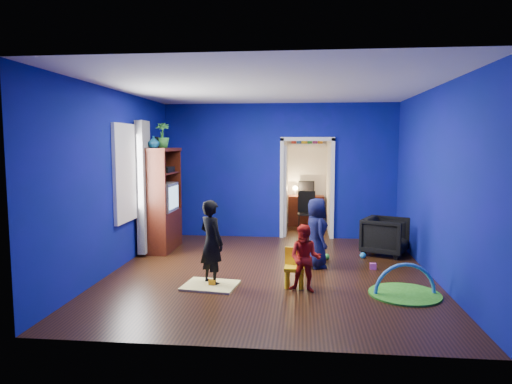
# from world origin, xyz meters

# --- Properties ---
(floor) EXTENTS (5.00, 5.50, 0.01)m
(floor) POSITION_xyz_m (0.00, 0.00, 0.00)
(floor) COLOR black
(floor) RESTS_ON ground
(ceiling) EXTENTS (5.00, 5.50, 0.01)m
(ceiling) POSITION_xyz_m (0.00, 0.00, 2.90)
(ceiling) COLOR white
(ceiling) RESTS_ON wall_back
(wall_back) EXTENTS (5.00, 0.02, 2.90)m
(wall_back) POSITION_xyz_m (0.00, 2.75, 1.45)
(wall_back) COLOR navy
(wall_back) RESTS_ON floor
(wall_front) EXTENTS (5.00, 0.02, 2.90)m
(wall_front) POSITION_xyz_m (0.00, -2.75, 1.45)
(wall_front) COLOR navy
(wall_front) RESTS_ON floor
(wall_left) EXTENTS (0.02, 5.50, 2.90)m
(wall_left) POSITION_xyz_m (-2.50, 0.00, 1.45)
(wall_left) COLOR navy
(wall_left) RESTS_ON floor
(wall_right) EXTENTS (0.02, 5.50, 2.90)m
(wall_right) POSITION_xyz_m (2.50, 0.00, 1.45)
(wall_right) COLOR navy
(wall_right) RESTS_ON floor
(alcove) EXTENTS (1.00, 1.75, 2.50)m
(alcove) POSITION_xyz_m (0.60, 3.62, 1.25)
(alcove) COLOR silver
(alcove) RESTS_ON floor
(armchair) EXTENTS (1.00, 0.99, 0.69)m
(armchair) POSITION_xyz_m (2.04, 1.37, 0.35)
(armchair) COLOR black
(armchair) RESTS_ON floor
(child_black) EXTENTS (0.54, 0.52, 1.24)m
(child_black) POSITION_xyz_m (-0.80, -0.72, 0.62)
(child_black) COLOR black
(child_black) RESTS_ON floor
(child_navy) EXTENTS (0.51, 0.65, 1.15)m
(child_navy) POSITION_xyz_m (0.74, 0.37, 0.58)
(child_navy) COLOR #0E1234
(child_navy) RESTS_ON floor
(toddler_red) EXTENTS (0.52, 0.44, 0.94)m
(toddler_red) POSITION_xyz_m (0.55, -0.92, 0.47)
(toddler_red) COLOR red
(toddler_red) RESTS_ON floor
(vase) EXTENTS (0.21, 0.21, 0.22)m
(vase) POSITION_xyz_m (-2.22, 1.06, 2.07)
(vase) COLOR #0D546D
(vase) RESTS_ON tv_armoire
(potted_plant) EXTENTS (0.33, 0.33, 0.49)m
(potted_plant) POSITION_xyz_m (-2.22, 1.58, 2.20)
(potted_plant) COLOR green
(potted_plant) RESTS_ON tv_armoire
(tv_armoire) EXTENTS (0.58, 1.14, 1.96)m
(tv_armoire) POSITION_xyz_m (-2.22, 1.36, 0.98)
(tv_armoire) COLOR #370D09
(tv_armoire) RESTS_ON floor
(crt_tv) EXTENTS (0.46, 0.70, 0.54)m
(crt_tv) POSITION_xyz_m (-2.18, 1.36, 1.02)
(crt_tv) COLOR silver
(crt_tv) RESTS_ON tv_armoire
(yellow_blanket) EXTENTS (0.82, 0.69, 0.03)m
(yellow_blanket) POSITION_xyz_m (-0.80, -0.82, 0.01)
(yellow_blanket) COLOR #F2E07A
(yellow_blanket) RESTS_ON floor
(hopper_ball) EXTENTS (0.39, 0.39, 0.39)m
(hopper_ball) POSITION_xyz_m (0.69, 0.62, 0.19)
(hopper_ball) COLOR yellow
(hopper_ball) RESTS_ON floor
(kid_chair) EXTENTS (0.29, 0.29, 0.50)m
(kid_chair) POSITION_xyz_m (0.40, -0.72, 0.25)
(kid_chair) COLOR yellow
(kid_chair) RESTS_ON floor
(play_mat) EXTENTS (0.96, 0.96, 0.03)m
(play_mat) POSITION_xyz_m (1.90, -0.92, 0.01)
(play_mat) COLOR #3B8E20
(play_mat) RESTS_ON floor
(toy_arch) EXTENTS (0.85, 0.17, 0.86)m
(toy_arch) POSITION_xyz_m (1.90, -0.92, 0.02)
(toy_arch) COLOR #3F8CD8
(toy_arch) RESTS_ON floor
(window_left) EXTENTS (0.03, 0.95, 1.55)m
(window_left) POSITION_xyz_m (-2.48, 0.35, 1.55)
(window_left) COLOR white
(window_left) RESTS_ON wall_left
(curtain) EXTENTS (0.14, 0.42, 2.40)m
(curtain) POSITION_xyz_m (-2.37, 0.90, 1.25)
(curtain) COLOR slate
(curtain) RESTS_ON floor
(doorway) EXTENTS (1.16, 0.10, 2.10)m
(doorway) POSITION_xyz_m (0.60, 2.75, 1.05)
(doorway) COLOR white
(doorway) RESTS_ON floor
(study_desk) EXTENTS (0.88, 0.44, 0.75)m
(study_desk) POSITION_xyz_m (0.60, 4.26, 0.38)
(study_desk) COLOR #3D140A
(study_desk) RESTS_ON floor
(desk_monitor) EXTENTS (0.40, 0.05, 0.32)m
(desk_monitor) POSITION_xyz_m (0.60, 4.38, 0.95)
(desk_monitor) COLOR black
(desk_monitor) RESTS_ON study_desk
(desk_lamp) EXTENTS (0.14, 0.14, 0.14)m
(desk_lamp) POSITION_xyz_m (0.32, 4.32, 0.93)
(desk_lamp) COLOR #FFD88C
(desk_lamp) RESTS_ON study_desk
(folding_chair) EXTENTS (0.40, 0.40, 0.92)m
(folding_chair) POSITION_xyz_m (0.60, 3.30, 0.46)
(folding_chair) COLOR black
(folding_chair) RESTS_ON floor
(book_shelf) EXTENTS (0.88, 0.24, 0.04)m
(book_shelf) POSITION_xyz_m (0.60, 4.37, 2.02)
(book_shelf) COLOR white
(book_shelf) RESTS_ON study_desk
(toy_0) EXTENTS (0.11, 0.11, 0.11)m
(toy_0) POSITION_xyz_m (1.59, 1.05, 0.06)
(toy_0) COLOR #2281C3
(toy_0) RESTS_ON floor
(toy_1) EXTENTS (0.10, 0.08, 0.10)m
(toy_1) POSITION_xyz_m (-0.77, -0.82, 0.05)
(toy_1) COLOR #FD9F0D
(toy_1) RESTS_ON floor
(toy_2) EXTENTS (0.11, 0.11, 0.11)m
(toy_2) POSITION_xyz_m (0.94, 0.89, 0.06)
(toy_2) COLOR green
(toy_2) RESTS_ON floor
(toy_3) EXTENTS (0.10, 0.08, 0.10)m
(toy_3) POSITION_xyz_m (1.66, 0.33, 0.05)
(toy_3) COLOR #D44FAD
(toy_3) RESTS_ON floor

